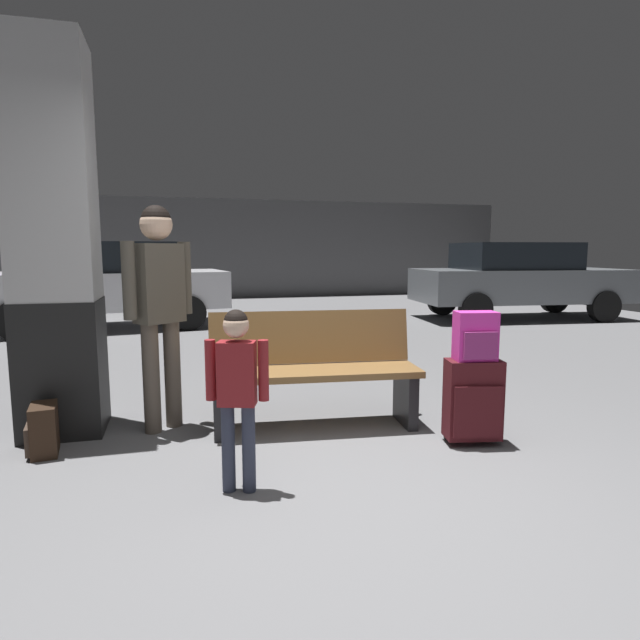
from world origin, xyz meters
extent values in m
cube|color=slate|center=(0.00, 4.00, -0.05)|extent=(18.00, 18.00, 0.10)
cube|color=#565658|center=(0.00, 12.86, 1.40)|extent=(18.00, 0.12, 2.80)
cube|color=black|center=(-1.73, 1.81, 0.50)|extent=(0.57, 0.57, 1.00)
cube|color=#B2B2B2|center=(-1.73, 1.81, 1.92)|extent=(0.56, 0.56, 1.85)
cube|color=brown|center=(0.11, 1.36, 0.44)|extent=(1.64, 0.60, 0.05)
cube|color=brown|center=(0.14, 1.61, 0.68)|extent=(1.60, 0.28, 0.42)
cube|color=black|center=(-0.60, 1.43, 0.21)|extent=(0.12, 0.41, 0.41)
cube|color=black|center=(0.83, 1.28, 0.21)|extent=(0.12, 0.41, 0.41)
cube|color=#471419|center=(1.10, 0.76, 0.32)|extent=(0.41, 0.27, 0.56)
cube|color=#471419|center=(1.08, 0.65, 0.26)|extent=(0.34, 0.09, 0.36)
cube|color=#A5A5AA|center=(1.12, 0.83, 0.59)|extent=(0.14, 0.05, 0.02)
cylinder|color=black|center=(0.96, 0.87, 0.02)|extent=(0.03, 0.05, 0.04)
cylinder|color=black|center=(1.28, 0.81, 0.02)|extent=(0.03, 0.05, 0.04)
cube|color=#D833A5|center=(1.10, 0.76, 0.77)|extent=(0.30, 0.21, 0.34)
cube|color=#8E2B70|center=(1.09, 0.66, 0.72)|extent=(0.23, 0.07, 0.19)
cylinder|color=black|center=(1.10, 0.76, 0.93)|extent=(0.06, 0.03, 0.02)
cylinder|color=#33384C|center=(-0.52, 0.42, 0.25)|extent=(0.08, 0.08, 0.51)
cylinder|color=#33384C|center=(-0.63, 0.46, 0.25)|extent=(0.08, 0.08, 0.51)
cube|color=maroon|center=(-0.58, 0.44, 0.69)|extent=(0.23, 0.18, 0.36)
cylinder|color=maroon|center=(-0.44, 0.40, 0.70)|extent=(0.06, 0.06, 0.34)
cylinder|color=maroon|center=(-0.72, 0.48, 0.70)|extent=(0.06, 0.06, 0.34)
sphere|color=beige|center=(-0.58, 0.44, 0.96)|extent=(0.14, 0.14, 0.14)
sphere|color=black|center=(-0.58, 0.44, 0.98)|extent=(0.13, 0.13, 0.13)
cylinder|color=white|center=(-0.62, 0.56, 0.70)|extent=(0.06, 0.06, 0.10)
cylinder|color=red|center=(-0.62, 0.56, 0.78)|extent=(0.01, 0.01, 0.06)
cylinder|color=brown|center=(-0.94, 1.71, 0.41)|extent=(0.12, 0.12, 0.83)
cylinder|color=brown|center=(-1.09, 1.60, 0.41)|extent=(0.12, 0.12, 0.83)
cube|color=#4C473D|center=(-1.01, 1.65, 1.12)|extent=(0.39, 0.36, 0.59)
cylinder|color=#4C473D|center=(-0.82, 1.80, 1.15)|extent=(0.10, 0.10, 0.56)
cylinder|color=#4C473D|center=(-1.21, 1.51, 1.15)|extent=(0.10, 0.10, 0.56)
sphere|color=beige|center=(-1.01, 1.65, 1.55)|extent=(0.23, 0.23, 0.23)
sphere|color=black|center=(-1.01, 1.65, 1.58)|extent=(0.22, 0.22, 0.22)
cube|color=black|center=(-1.78, 1.34, 0.17)|extent=(0.20, 0.30, 0.34)
cube|color=#423328|center=(-1.87, 1.32, 0.12)|extent=(0.06, 0.23, 0.19)
cylinder|color=black|center=(-1.78, 1.34, 0.33)|extent=(0.03, 0.06, 0.02)
cube|color=slate|center=(5.76, 6.70, 0.67)|extent=(4.26, 2.13, 0.64)
cube|color=black|center=(5.61, 6.72, 1.25)|extent=(2.25, 1.76, 0.52)
cylinder|color=black|center=(7.13, 7.36, 0.30)|extent=(0.62, 0.26, 0.60)
cylinder|color=black|center=(6.96, 5.77, 0.30)|extent=(0.62, 0.26, 0.60)
cylinder|color=black|center=(4.55, 7.64, 0.30)|extent=(0.62, 0.26, 0.60)
cylinder|color=black|center=(4.38, 6.05, 0.30)|extent=(0.62, 0.26, 0.60)
cube|color=silver|center=(-2.10, 7.46, 0.67)|extent=(4.28, 2.20, 0.64)
cube|color=black|center=(-1.95, 7.48, 1.25)|extent=(2.27, 1.79, 0.52)
cylinder|color=black|center=(-3.29, 6.51, 0.30)|extent=(0.62, 0.27, 0.60)
cylinder|color=black|center=(-3.48, 8.09, 0.30)|extent=(0.62, 0.27, 0.60)
cylinder|color=black|center=(-0.71, 6.83, 0.30)|extent=(0.62, 0.27, 0.60)
cylinder|color=black|center=(-0.90, 8.42, 0.30)|extent=(0.62, 0.27, 0.60)
camera|label=1|loc=(-0.89, -2.44, 1.36)|focal=29.64mm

